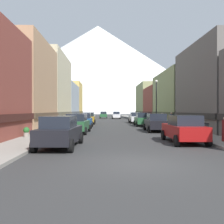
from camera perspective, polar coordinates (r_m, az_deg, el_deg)
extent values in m
plane|color=#313131|center=(9.50, 6.25, -12.33)|extent=(400.00, 400.00, 0.00)
cube|color=gray|center=(44.49, -8.18, -2.20)|extent=(2.50, 100.00, 0.15)
cube|color=gray|center=(44.86, 7.91, -2.18)|extent=(2.50, 100.00, 0.15)
cube|color=tan|center=(27.67, -21.60, 5.92)|extent=(6.25, 10.27, 9.54)
cube|color=brown|center=(27.55, -21.58, -0.65)|extent=(6.55, 10.27, 0.50)
cube|color=beige|center=(39.28, -17.46, 5.23)|extent=(8.73, 12.77, 10.83)
cube|color=#595444|center=(39.14, -17.45, -0.34)|extent=(9.03, 12.77, 0.50)
cube|color=#99A5B2|center=(51.86, -12.12, 2.35)|extent=(6.19, 13.07, 7.73)
cube|color=#444A50|center=(51.84, -12.12, -0.15)|extent=(6.49, 13.07, 0.50)
cube|color=#D8B259|center=(63.04, -11.86, 2.73)|extent=(9.61, 8.67, 9.34)
cube|color=brown|center=(62.99, -11.85, -0.06)|extent=(9.91, 8.67, 0.50)
cube|color=#8C9966|center=(38.23, 16.28, 3.22)|extent=(6.08, 13.28, 7.97)
cube|color=#3F442D|center=(38.19, 16.27, -0.36)|extent=(6.38, 13.28, 0.50)
cube|color=brown|center=(50.21, 12.97, 1.94)|extent=(7.96, 10.64, 6.90)
cube|color=#3B1B16|center=(50.20, 12.96, -0.17)|extent=(8.26, 10.64, 0.50)
cube|color=#8C9966|center=(61.48, 9.59, 2.57)|extent=(6.63, 12.25, 8.86)
cube|color=#3F442D|center=(61.44, 9.59, -0.07)|extent=(6.93, 12.25, 0.50)
cube|color=black|center=(13.67, -12.39, -5.29)|extent=(2.05, 4.48, 0.80)
cube|color=#1E232D|center=(13.37, -12.64, -2.32)|extent=(1.70, 2.27, 0.64)
cylinder|color=black|center=(15.53, -14.29, -6.09)|extent=(0.25, 0.69, 0.68)
cylinder|color=black|center=(15.15, -7.52, -6.25)|extent=(0.25, 0.69, 0.68)
cylinder|color=black|center=(12.40, -18.34, -7.75)|extent=(0.25, 0.69, 0.68)
cylinder|color=black|center=(11.92, -9.88, -8.06)|extent=(0.25, 0.69, 0.68)
cube|color=#265933|center=(21.88, -8.37, -3.15)|extent=(2.02, 4.47, 0.80)
cube|color=#1E232D|center=(21.60, -8.47, -1.28)|extent=(1.69, 2.26, 0.64)
cylinder|color=black|center=(23.68, -9.95, -3.85)|extent=(0.25, 0.69, 0.68)
cylinder|color=black|center=(23.42, -5.50, -3.89)|extent=(0.25, 0.69, 0.68)
cylinder|color=black|center=(20.46, -11.64, -4.52)|extent=(0.25, 0.69, 0.68)
cylinder|color=black|center=(20.15, -6.51, -4.59)|extent=(0.25, 0.69, 0.68)
cube|color=#19478C|center=(28.65, -6.80, -2.31)|extent=(1.85, 4.40, 0.80)
cube|color=#1E232D|center=(28.37, -6.85, -0.88)|extent=(1.61, 2.20, 0.64)
cylinder|color=black|center=(30.40, -8.27, -2.91)|extent=(0.22, 0.68, 0.68)
cylinder|color=black|center=(30.25, -4.80, -2.92)|extent=(0.22, 0.68, 0.68)
cylinder|color=black|center=(27.13, -9.04, -3.31)|extent=(0.22, 0.68, 0.68)
cylinder|color=black|center=(26.96, -5.15, -3.33)|extent=(0.22, 0.68, 0.68)
cube|color=#B28419|center=(36.47, -5.72, -1.73)|extent=(1.86, 4.41, 0.80)
cube|color=#1E232D|center=(36.70, -5.70, -0.59)|extent=(1.61, 2.21, 0.64)
cylinder|color=black|center=(34.79, -4.38, -2.49)|extent=(0.22, 0.68, 0.68)
cylinder|color=black|center=(34.92, -7.41, -2.48)|extent=(0.22, 0.68, 0.68)
cylinder|color=black|center=(38.08, -4.18, -2.24)|extent=(0.22, 0.68, 0.68)
cylinder|color=black|center=(38.20, -6.94, -2.23)|extent=(0.22, 0.68, 0.68)
cube|color=#9E1111|center=(15.97, 16.88, -4.48)|extent=(1.92, 4.43, 0.80)
cube|color=#1E232D|center=(15.69, 17.16, -1.93)|extent=(1.64, 2.23, 0.64)
cylinder|color=black|center=(17.35, 12.32, -5.41)|extent=(0.23, 0.68, 0.68)
cylinder|color=black|center=(17.85, 18.10, -5.25)|extent=(0.23, 0.68, 0.68)
cylinder|color=black|center=(14.18, 15.34, -6.72)|extent=(0.23, 0.68, 0.68)
cylinder|color=black|center=(14.79, 22.25, -6.44)|extent=(0.23, 0.68, 0.68)
cube|color=black|center=(23.83, 10.58, -2.86)|extent=(2.04, 4.48, 0.80)
cube|color=#1E232D|center=(23.55, 10.69, -1.15)|extent=(1.70, 2.27, 0.64)
cylinder|color=black|center=(25.35, 7.89, -3.57)|extent=(0.25, 0.69, 0.68)
cylinder|color=black|center=(25.64, 11.98, -3.53)|extent=(0.25, 0.69, 0.68)
cylinder|color=black|center=(22.09, 8.95, -4.16)|extent=(0.25, 0.69, 0.68)
cylinder|color=black|center=(22.42, 13.62, -4.10)|extent=(0.25, 0.69, 0.68)
cube|color=#265933|center=(31.94, 7.40, -2.03)|extent=(1.97, 4.45, 0.80)
cube|color=#1E232D|center=(31.67, 7.46, -0.75)|extent=(1.66, 2.25, 0.64)
cylinder|color=black|center=(33.50, 5.47, -2.60)|extent=(0.24, 0.69, 0.68)
cylinder|color=black|center=(33.73, 8.58, -2.58)|extent=(0.24, 0.69, 0.68)
cylinder|color=black|center=(30.22, 6.08, -2.93)|extent=(0.24, 0.69, 0.68)
cylinder|color=black|center=(30.47, 9.53, -2.90)|extent=(0.24, 0.69, 0.68)
cube|color=silver|center=(38.91, 5.74, -1.59)|extent=(1.91, 4.43, 0.80)
cube|color=#1E232D|center=(38.64, 5.79, -0.54)|extent=(1.64, 2.23, 0.64)
cylinder|color=black|center=(40.47, 4.18, -2.08)|extent=(0.23, 0.68, 0.68)
cylinder|color=black|center=(40.67, 6.77, -2.07)|extent=(0.23, 0.68, 0.68)
cylinder|color=black|center=(37.19, 4.63, -2.30)|extent=(0.23, 0.68, 0.68)
cylinder|color=black|center=(37.41, 7.44, -2.29)|extent=(0.23, 0.68, 0.68)
cube|color=silver|center=(59.17, 1.02, -0.91)|extent=(1.84, 4.40, 0.80)
cube|color=#1E232D|center=(58.91, 1.03, -0.22)|extent=(1.60, 2.20, 0.64)
cylinder|color=black|center=(60.79, 0.08, -1.25)|extent=(0.22, 0.68, 0.68)
cylinder|color=black|center=(60.88, 1.81, -1.25)|extent=(0.22, 0.68, 0.68)
cylinder|color=black|center=(57.49, 0.19, -1.35)|extent=(0.22, 0.68, 0.68)
cylinder|color=black|center=(57.59, 2.02, -1.35)|extent=(0.22, 0.68, 0.68)
cube|color=#265933|center=(63.07, -2.06, -0.83)|extent=(1.84, 4.40, 0.80)
cube|color=#1E232D|center=(63.31, -2.06, -0.17)|extent=(1.60, 2.20, 0.64)
cylinder|color=black|center=(61.43, -1.21, -1.24)|extent=(0.22, 0.68, 0.68)
cylinder|color=black|center=(61.44, -2.93, -1.24)|extent=(0.22, 0.68, 0.68)
cylinder|color=black|center=(64.73, -1.24, -1.15)|extent=(0.22, 0.68, 0.68)
cylinder|color=black|center=(64.74, -2.87, -1.15)|extent=(0.22, 0.68, 0.68)
cylinder|color=#4C5156|center=(19.37, 21.52, -4.05)|extent=(0.56, 0.56, 0.90)
cylinder|color=#2D2D33|center=(19.34, 21.53, -2.60)|extent=(0.59, 0.59, 0.08)
cylinder|color=gray|center=(28.34, 15.27, -3.24)|extent=(0.55, 0.55, 0.30)
sphere|color=#1E5D20|center=(28.31, 15.27, -2.46)|extent=(0.58, 0.58, 0.58)
cylinder|color=brown|center=(26.96, 16.17, -3.34)|extent=(0.48, 0.48, 0.38)
sphere|color=#1C7126|center=(26.94, 16.17, -2.40)|extent=(0.63, 0.63, 0.63)
cylinder|color=gray|center=(18.33, -19.99, -5.19)|extent=(0.39, 0.39, 0.33)
sphere|color=#266429|center=(18.30, -19.99, -4.12)|extent=(0.44, 0.44, 0.44)
cylinder|color=#333338|center=(31.61, 12.04, -1.86)|extent=(0.36, 0.36, 1.40)
sphere|color=tan|center=(31.59, 12.04, -0.39)|extent=(0.22, 0.22, 0.22)
cylinder|color=navy|center=(27.52, 14.14, -2.11)|extent=(0.36, 0.36, 1.49)
sphere|color=tan|center=(27.49, 14.15, -0.31)|extent=(0.24, 0.24, 0.24)
cylinder|color=black|center=(30.85, 10.66, 1.89)|extent=(0.12, 0.12, 5.50)
sphere|color=white|center=(31.07, 10.67, 7.30)|extent=(0.36, 0.36, 0.36)
cone|color=silver|center=(273.36, -3.43, 10.31)|extent=(278.38, 278.38, 98.29)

